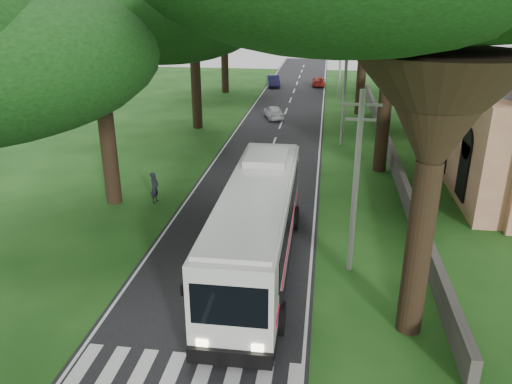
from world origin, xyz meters
TOP-DOWN VIEW (x-y plane):
  - ground at (0.00, 0.00)m, footprint 140.00×140.00m
  - road at (0.00, 25.00)m, footprint 8.00×120.00m
  - property_wall at (9.00, 24.00)m, footprint 0.35×50.00m
  - pole_near at (5.50, 6.00)m, footprint 1.60×0.24m
  - pole_mid at (5.50, 26.00)m, footprint 1.60×0.24m
  - pole_far at (5.50, 46.00)m, footprint 1.60×0.24m
  - tree_l_mida at (-8.00, 12.00)m, footprint 14.34×14.34m
  - tree_l_far at (-8.50, 48.00)m, footprint 12.60×12.60m
  - coach_bus at (1.42, 5.62)m, footprint 3.24×13.45m
  - distant_car_a at (-0.96, 34.51)m, footprint 2.62×4.07m
  - distant_car_b at (-3.00, 53.03)m, footprint 2.34×4.56m
  - distant_car_c at (3.00, 54.14)m, footprint 1.78×4.21m
  - pedestrian at (-5.58, 12.30)m, footprint 0.52×0.72m

SIDE VIEW (x-z plane):
  - ground at x=0.00m, z-range 0.00..0.00m
  - road at x=0.00m, z-range -0.01..0.03m
  - property_wall at x=9.00m, z-range 0.00..1.20m
  - distant_car_c at x=3.00m, z-range 0.03..1.24m
  - distant_car_a at x=-0.96m, z-range 0.03..1.32m
  - distant_car_b at x=-3.00m, z-range 0.03..1.46m
  - pedestrian at x=-5.58m, z-range 0.00..1.83m
  - coach_bus at x=1.42m, z-range 0.15..4.11m
  - pole_near at x=5.50m, z-range 0.18..8.18m
  - pole_mid at x=5.50m, z-range 0.18..8.18m
  - pole_far at x=5.50m, z-range 0.18..8.18m
  - tree_l_mida at x=-8.00m, z-range 3.73..17.47m
  - tree_l_far at x=-8.50m, z-range 4.00..17.70m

